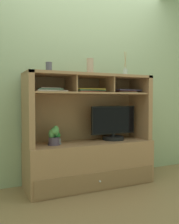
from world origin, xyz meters
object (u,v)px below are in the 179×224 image
at_px(media_console, 89,151).
at_px(diffuser_bottle, 125,72).
at_px(potted_orchid, 54,137).
at_px(accent_vase, 49,67).
at_px(magazine_stack_centre, 89,91).
at_px(magazine_stack_right, 50,90).
at_px(ceramic_vase, 90,66).
at_px(potted_fern, 56,136).
at_px(magazine_stack_left, 124,91).
at_px(tv_monitor, 113,126).

bearing_deg(media_console, diffuser_bottle, -1.89).
relative_size(potted_orchid, accent_vase, 1.86).
height_order(magazine_stack_centre, diffuser_bottle, diffuser_bottle).
height_order(magazine_stack_right, ceramic_vase, ceramic_vase).
height_order(potted_fern, ceramic_vase, ceramic_vase).
bearing_deg(accent_vase, magazine_stack_left, 0.23).
height_order(media_console, magazine_stack_right, media_console).
distance_m(media_console, potted_fern, 0.45).
height_order(tv_monitor, accent_vase, accent_vase).
bearing_deg(ceramic_vase, diffuser_bottle, 0.87).
xyz_separation_m(tv_monitor, ceramic_vase, (-0.33, -0.02, 0.71)).
relative_size(magazine_stack_left, diffuser_bottle, 1.28).
relative_size(magazine_stack_centre, diffuser_bottle, 1.24).
relative_size(potted_fern, diffuser_bottle, 0.59).
xyz_separation_m(magazine_stack_right, accent_vase, (0.00, 0.03, 0.25)).
relative_size(magazine_stack_right, ceramic_vase, 1.92).
xyz_separation_m(media_console, tv_monitor, (0.33, -0.00, 0.29)).
bearing_deg(diffuser_bottle, magazine_stack_centre, 176.58).
height_order(potted_orchid, magazine_stack_centre, magazine_stack_centre).
bearing_deg(magazine_stack_centre, tv_monitor, -2.67).
distance_m(media_console, magazine_stack_centre, 0.72).
bearing_deg(magazine_stack_right, ceramic_vase, 1.84).
distance_m(magazine_stack_centre, ceramic_vase, 0.28).
bearing_deg(ceramic_vase, magazine_stack_centre, 92.54).
relative_size(potted_orchid, ceramic_vase, 1.14).
bearing_deg(tv_monitor, accent_vase, -179.54).
bearing_deg(tv_monitor, potted_orchid, -177.11).
height_order(media_console, magazine_stack_left, media_console).
relative_size(magazine_stack_left, ceramic_vase, 2.09).
distance_m(magazine_stack_right, diffuser_bottle, 1.01).
bearing_deg(accent_vase, potted_orchid, -38.62).
distance_m(media_console, potted_orchid, 0.50).
bearing_deg(accent_vase, ceramic_vase, -1.73).
relative_size(magazine_stack_centre, magazine_stack_right, 1.05).
relative_size(media_console, potted_orchid, 7.07).
relative_size(ceramic_vase, accent_vase, 1.64).
bearing_deg(media_console, magazine_stack_centre, 97.05).
height_order(tv_monitor, ceramic_vase, ceramic_vase).
bearing_deg(potted_fern, potted_orchid, -130.57).
bearing_deg(potted_fern, accent_vase, -168.18).
xyz_separation_m(potted_fern, diffuser_bottle, (0.90, -0.02, 0.76)).
bearing_deg(media_console, accent_vase, -178.97).
bearing_deg(potted_orchid, potted_fern, 49.43).
relative_size(media_console, magazine_stack_right, 4.19).
distance_m(tv_monitor, magazine_stack_right, 0.93).
distance_m(diffuser_bottle, ceramic_vase, 0.49).
height_order(magazine_stack_right, diffuser_bottle, diffuser_bottle).
distance_m(magazine_stack_left, accent_vase, 1.00).
bearing_deg(tv_monitor, magazine_stack_centre, 177.33).
height_order(media_console, tv_monitor, media_console).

